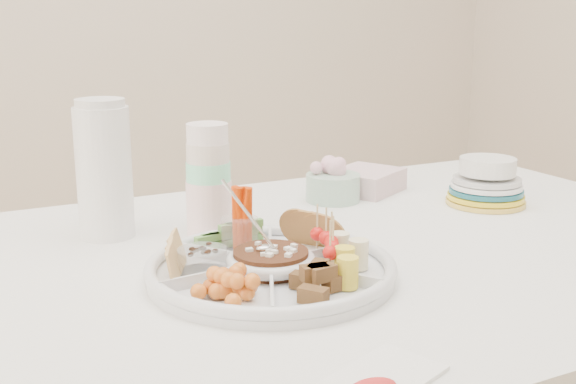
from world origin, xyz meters
name	(u,v)px	position (x,y,z in m)	size (l,w,h in m)	color
party_tray	(271,265)	(-0.19, -0.09, 0.78)	(0.38, 0.38, 0.04)	silver
bean_dip	(271,261)	(-0.19, -0.09, 0.79)	(0.12, 0.12, 0.04)	#52271B
tortillas	(309,230)	(-0.08, -0.01, 0.80)	(0.10, 0.10, 0.06)	#C07538
carrot_cucumber	(231,219)	(-0.20, 0.04, 0.82)	(0.12, 0.12, 0.11)	#CE3400
pita_raisins	(186,253)	(-0.30, -0.03, 0.80)	(0.11, 0.11, 0.06)	tan
cherries	(225,284)	(-0.29, -0.16, 0.79)	(0.10, 0.10, 0.04)	orange
granola_chunks	(319,283)	(-0.17, -0.22, 0.79)	(0.10, 0.10, 0.05)	brown
banana_tomato	(355,242)	(-0.07, -0.14, 0.82)	(0.10, 0.10, 0.08)	#D0CC80
cup_stack	(208,174)	(-0.19, 0.17, 0.87)	(0.08, 0.08, 0.23)	silver
thermos	(104,168)	(-0.36, 0.25, 0.89)	(0.10, 0.10, 0.26)	white
flower_bowl	(333,181)	(0.14, 0.28, 0.80)	(0.12, 0.12, 0.09)	#B0D2BD
napkin_stack	(366,181)	(0.25, 0.32, 0.78)	(0.15, 0.13, 0.05)	beige
plate_stack	(487,180)	(0.42, 0.11, 0.81)	(0.17, 0.17, 0.11)	gold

